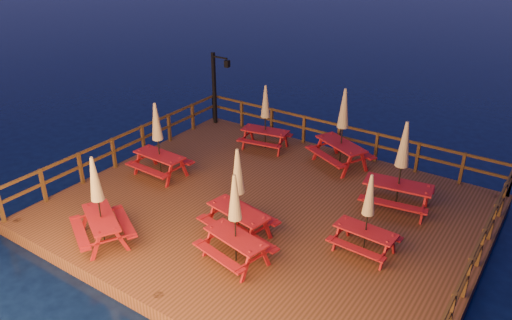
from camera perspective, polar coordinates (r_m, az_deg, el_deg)
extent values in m
plane|color=black|center=(15.26, 1.22, -6.80)|extent=(500.00, 500.00, 0.00)
cube|color=#442A15|center=(15.15, 1.23, -6.17)|extent=(12.00, 10.00, 0.40)
cylinder|color=#382611|center=(16.40, -25.14, -8.31)|extent=(0.24, 0.24, 1.40)
cylinder|color=#382611|center=(21.61, -4.60, 2.64)|extent=(0.24, 0.24, 1.40)
cylinder|color=#382611|center=(12.65, -10.78, -17.28)|extent=(0.24, 0.24, 1.40)
cylinder|color=#382611|center=(18.93, 8.83, -1.19)|extent=(0.24, 0.24, 1.40)
cylinder|color=#382611|center=(17.67, 25.40, -5.79)|extent=(0.24, 0.24, 1.40)
cube|color=#382611|center=(18.41, 9.55, 3.95)|extent=(11.70, 0.06, 0.09)
cube|color=#382611|center=(18.58, 9.44, 2.68)|extent=(11.70, 0.06, 0.09)
cube|color=#382611|center=(20.80, -2.29, 5.46)|extent=(0.10, 0.10, 1.10)
cube|color=#382611|center=(18.60, 9.43, 2.52)|extent=(0.10, 0.10, 1.10)
cube|color=#382611|center=(17.41, 23.42, -1.13)|extent=(0.10, 0.10, 1.10)
cube|color=#382611|center=(18.05, -14.51, 3.00)|extent=(0.06, 9.70, 0.09)
cube|color=#382611|center=(18.23, -14.36, 1.71)|extent=(0.06, 9.70, 0.09)
cube|color=#382611|center=(16.27, -24.35, -3.25)|extent=(0.10, 0.10, 1.10)
cube|color=#382611|center=(18.25, -14.34, 1.56)|extent=(0.10, 0.10, 1.10)
cube|color=#382611|center=(20.78, -6.50, 5.29)|extent=(0.10, 0.10, 1.10)
cube|color=#382611|center=(12.81, 24.07, -8.79)|extent=(0.06, 9.70, 0.09)
cube|color=#382611|center=(13.06, 23.71, -10.40)|extent=(0.06, 9.70, 0.09)
cube|color=#382611|center=(13.09, 23.67, -10.59)|extent=(0.10, 0.10, 1.10)
cube|color=#382611|center=(16.43, 26.60, -3.44)|extent=(0.10, 0.10, 1.10)
cube|color=black|center=(20.76, -4.79, 8.13)|extent=(0.12, 0.12, 3.00)
cube|color=black|center=(20.17, -4.14, 11.62)|extent=(0.70, 0.06, 0.06)
cube|color=black|center=(20.02, -3.32, 10.93)|extent=(0.18, 0.18, 0.28)
sphere|color=#FFC766|center=(20.02, -3.32, 10.93)|extent=(0.14, 0.14, 0.14)
cube|color=maroon|center=(17.45, 9.70, 1.83)|extent=(2.10, 1.55, 0.05)
cube|color=maroon|center=(17.98, 11.25, 1.30)|extent=(1.89, 1.14, 0.05)
cube|color=maroon|center=(17.21, 7.91, 0.40)|extent=(1.89, 1.14, 0.05)
cube|color=maroon|center=(18.40, 8.90, 1.82)|extent=(0.11, 0.13, 0.82)
cube|color=maroon|center=(17.99, 7.09, 1.36)|extent=(0.11, 0.13, 0.82)
cube|color=maroon|center=(17.29, 12.21, -0.15)|extent=(0.11, 0.13, 0.82)
cube|color=maroon|center=(16.85, 10.36, -0.69)|extent=(0.11, 0.13, 0.82)
cylinder|color=black|center=(17.24, 9.83, 3.48)|extent=(0.05, 0.05, 2.72)
cone|color=#9A8C5F|center=(16.96, 10.03, 5.85)|extent=(0.39, 0.39, 1.36)
sphere|color=black|center=(16.76, 10.19, 7.88)|extent=(0.08, 0.08, 0.08)
cube|color=maroon|center=(15.21, 15.98, -2.72)|extent=(2.05, 1.04, 0.05)
cube|color=maroon|center=(15.93, 16.29, -2.71)|extent=(1.98, 0.59, 0.05)
cube|color=maroon|center=(14.80, 15.34, -4.93)|extent=(1.98, 0.59, 0.05)
cube|color=maroon|center=(15.83, 13.18, -2.85)|extent=(0.08, 0.12, 0.81)
cube|color=maroon|center=(15.21, 12.54, -4.05)|extent=(0.08, 0.12, 0.81)
cube|color=maroon|center=(15.65, 18.96, -4.03)|extent=(0.08, 0.12, 0.81)
cube|color=maroon|center=(15.02, 18.56, -5.29)|extent=(0.08, 0.12, 0.81)
cylinder|color=black|center=(14.97, 16.23, -0.90)|extent=(0.05, 0.05, 2.71)
cone|color=#9A8C5F|center=(14.65, 16.60, 1.75)|extent=(0.39, 0.39, 1.36)
sphere|color=black|center=(14.41, 16.92, 4.03)|extent=(0.08, 0.08, 0.08)
cube|color=maroon|center=(13.50, -2.03, -5.83)|extent=(1.91, 1.02, 0.05)
cube|color=maroon|center=(14.02, -0.21, -5.94)|extent=(1.83, 0.61, 0.05)
cube|color=maroon|center=(13.33, -3.91, -7.89)|extent=(1.83, 0.61, 0.05)
cube|color=maroon|center=(14.37, -3.12, -5.48)|extent=(0.08, 0.11, 0.75)
cube|color=maroon|center=(14.00, -5.13, -6.48)|extent=(0.08, 0.11, 0.75)
cube|color=maroon|center=(13.46, 1.26, -7.85)|extent=(0.08, 0.11, 0.75)
cube|color=maroon|center=(13.07, -0.77, -9.01)|extent=(0.08, 0.11, 0.75)
cylinder|color=black|center=(13.24, -2.06, -3.99)|extent=(0.04, 0.04, 2.51)
cone|color=#9A8C5F|center=(12.91, -2.11, -1.29)|extent=(0.36, 0.36, 1.26)
sphere|color=black|center=(12.65, -2.16, 1.05)|extent=(0.07, 0.07, 0.07)
cube|color=maroon|center=(13.18, 12.43, -7.87)|extent=(1.62, 0.69, 0.04)
cube|color=maroon|center=(13.74, 13.29, -7.76)|extent=(1.60, 0.32, 0.04)
cube|color=maroon|center=(12.93, 11.29, -9.93)|extent=(1.60, 0.32, 0.04)
cube|color=maroon|center=(13.81, 10.35, -7.59)|extent=(0.06, 0.09, 0.66)
cube|color=maroon|center=(13.37, 9.18, -8.73)|extent=(0.06, 0.09, 0.66)
cube|color=maroon|center=(13.40, 15.41, -9.33)|extent=(0.06, 0.09, 0.66)
cube|color=maroon|center=(12.95, 14.39, -10.59)|extent=(0.06, 0.09, 0.66)
cylinder|color=black|center=(12.95, 12.62, -6.25)|extent=(0.04, 0.04, 2.20)
cone|color=#9A8C5F|center=(12.63, 12.89, -3.88)|extent=(0.32, 0.32, 1.10)
sphere|color=black|center=(12.39, 13.12, -1.84)|extent=(0.06, 0.06, 0.06)
cube|color=maroon|center=(12.55, -2.35, -8.78)|extent=(1.82, 1.01, 0.05)
cube|color=maroon|center=(13.04, -0.43, -8.81)|extent=(1.74, 0.61, 0.05)
cube|color=maroon|center=(12.42, -4.33, -10.91)|extent=(1.74, 0.61, 0.05)
cube|color=maroon|center=(13.38, -3.39, -8.23)|extent=(0.08, 0.11, 0.72)
cube|color=maroon|center=(13.05, -5.51, -9.30)|extent=(0.08, 0.11, 0.72)
cube|color=maroon|center=(12.52, 1.02, -10.91)|extent=(0.08, 0.11, 0.72)
cube|color=maroon|center=(12.17, -1.14, -12.16)|extent=(0.08, 0.11, 0.72)
cylinder|color=black|center=(12.29, -2.39, -6.95)|extent=(0.04, 0.04, 2.39)
cone|color=#9A8C5F|center=(11.93, -2.45, -4.26)|extent=(0.34, 0.34, 1.20)
sphere|color=black|center=(11.66, -2.50, -1.91)|extent=(0.07, 0.07, 0.07)
cube|color=maroon|center=(18.56, 1.06, 3.39)|extent=(1.81, 0.95, 0.05)
cube|color=maroon|center=(19.15, 1.73, 3.21)|extent=(1.74, 0.56, 0.05)
cube|color=maroon|center=(18.19, 0.34, 1.92)|extent=(1.74, 0.56, 0.05)
cube|color=maroon|center=(19.23, -0.53, 3.08)|extent=(0.07, 0.10, 0.72)
cube|color=maroon|center=(18.71, -1.34, 2.39)|extent=(0.07, 0.10, 0.72)
cube|color=maroon|center=(18.72, 3.45, 2.37)|extent=(0.07, 0.10, 0.72)
cube|color=maroon|center=(18.19, 2.73, 1.64)|extent=(0.07, 0.10, 0.72)
cylinder|color=black|center=(18.38, 1.07, 4.76)|extent=(0.04, 0.04, 2.38)
cone|color=#9A8C5F|center=(18.14, 1.09, 6.72)|extent=(0.34, 0.34, 1.19)
sphere|color=black|center=(17.97, 1.11, 8.39)|extent=(0.07, 0.07, 0.07)
cube|color=maroon|center=(16.86, -10.98, 0.57)|extent=(1.83, 0.77, 0.05)
cube|color=maroon|center=(17.36, -9.48, 0.37)|extent=(1.81, 0.35, 0.05)
cube|color=maroon|center=(16.64, -12.38, -1.09)|extent=(1.81, 0.35, 0.05)
cube|color=maroon|center=(17.73, -11.79, 0.47)|extent=(0.06, 0.10, 0.75)
cube|color=maroon|center=(17.35, -13.38, -0.30)|extent=(0.06, 0.10, 0.75)
cube|color=maroon|center=(16.74, -8.29, -0.85)|extent=(0.06, 0.10, 0.75)
cube|color=maroon|center=(16.33, -9.89, -1.70)|extent=(0.06, 0.10, 0.75)
cylinder|color=black|center=(16.66, -11.13, 2.12)|extent=(0.04, 0.04, 2.50)
cone|color=#9A8C5F|center=(16.39, -11.34, 4.36)|extent=(0.36, 0.36, 1.25)
sphere|color=black|center=(16.19, -11.52, 6.27)|extent=(0.07, 0.07, 0.07)
cube|color=maroon|center=(13.88, -17.30, -6.31)|extent=(1.86, 1.43, 0.05)
cube|color=maroon|center=(14.10, -14.83, -6.79)|extent=(1.67, 1.07, 0.05)
cube|color=maroon|center=(13.98, -19.48, -7.83)|extent=(1.67, 1.07, 0.05)
cube|color=maroon|center=(14.72, -16.47, -5.85)|extent=(0.10, 0.11, 0.73)
cube|color=maroon|center=(14.66, -18.92, -6.39)|extent=(0.10, 0.11, 0.73)
cube|color=maroon|center=(13.50, -15.12, -8.83)|extent=(0.10, 0.11, 0.73)
cube|color=maroon|center=(13.43, -17.80, -9.44)|extent=(0.10, 0.11, 0.73)
cylinder|color=black|center=(13.63, -17.57, -4.58)|extent=(0.04, 0.04, 2.43)
cone|color=#9A8C5F|center=(13.31, -17.96, -2.06)|extent=(0.35, 0.35, 1.21)
sphere|color=black|center=(13.07, -18.29, 0.12)|extent=(0.07, 0.07, 0.07)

